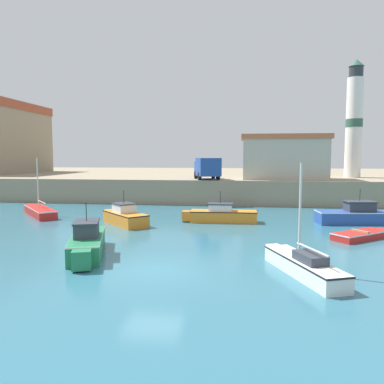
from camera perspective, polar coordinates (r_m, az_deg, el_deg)
ground_plane at (r=16.41m, az=-6.04°, el=-11.82°), size 200.00×200.00×0.00m
quay_seawall at (r=56.86m, az=3.95°, el=1.78°), size 120.00×40.00×2.51m
motorboat_blue_1 at (r=29.69m, az=23.98°, el=-3.26°), size 6.35×2.41×2.56m
dinghy_red_2 at (r=24.46m, az=24.41°, el=-5.94°), size 4.01×3.45×0.52m
motorboat_green_3 at (r=19.33m, az=-15.68°, el=-7.38°), size 2.96×5.71×2.63m
motorboat_orange_4 at (r=27.89m, az=4.49°, el=-3.49°), size 5.56×1.59×2.31m
sailboat_white_5 at (r=16.33m, az=16.49°, el=-10.53°), size 2.89×5.42×4.60m
motorboat_orange_6 at (r=27.36m, az=-10.29°, el=-3.67°), size 4.32×4.44×2.44m
sailboat_red_7 at (r=33.40m, az=-22.21°, el=-2.69°), size 5.13×5.54×4.76m
lighthouse at (r=46.12m, az=23.48°, el=9.92°), size 1.81×1.81×13.02m
harbor_shed_near_wharf at (r=40.40m, az=13.83°, el=5.23°), size 8.86×4.94×4.60m
truck_on_quay at (r=38.58m, az=2.32°, el=3.74°), size 3.17×4.70×2.20m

